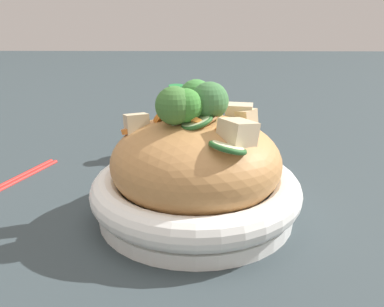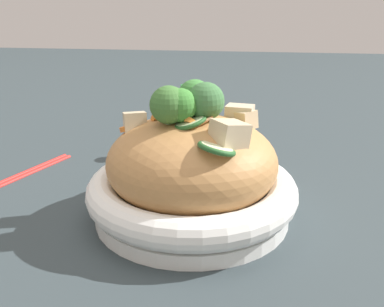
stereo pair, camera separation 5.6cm
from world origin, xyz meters
The scene contains 8 objects.
ground_plane centered at (0.00, 0.00, 0.00)m, with size 3.00×3.00×0.00m, color #323E42.
serving_bowl centered at (0.00, 0.00, 0.03)m, with size 0.27×0.27×0.06m.
noodle_heap centered at (0.00, 0.00, 0.08)m, with size 0.21×0.21×0.13m.
broccoli_florets centered at (0.00, 0.00, 0.15)m, with size 0.10×0.10×0.06m.
carrot_coins centered at (0.02, -0.01, 0.13)m, with size 0.15×0.09×0.04m.
zucchini_slices centered at (-0.02, 0.04, 0.12)m, with size 0.09×0.10×0.03m.
chicken_chunks centered at (-0.03, -0.01, 0.12)m, with size 0.17×0.14×0.04m.
soy_sauce_bottle centered at (0.03, -0.23, 0.05)m, with size 0.05×0.05×0.12m.
Camera 1 is at (-0.00, 0.53, 0.28)m, focal length 42.85 mm.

